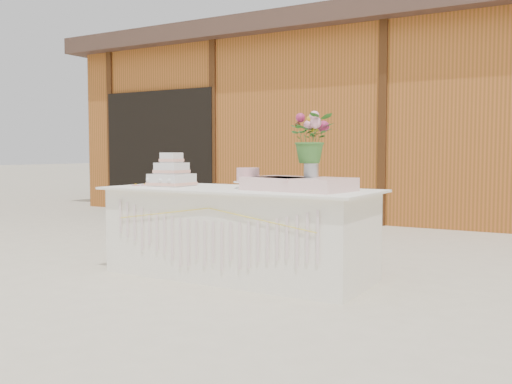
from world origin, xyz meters
TOP-DOWN VIEW (x-y plane):
  - ground at (0.00, 0.00)m, footprint 80.00×80.00m
  - barn at (-0.01, 5.99)m, footprint 12.60×4.60m
  - cake_table at (0.00, -0.00)m, footprint 2.40×1.00m
  - wedding_cake at (-0.72, -0.02)m, footprint 0.35×0.35m
  - pink_cake_stand at (0.10, -0.01)m, footprint 0.25×0.25m
  - satin_runner at (0.57, 0.00)m, footprint 0.92×0.62m
  - flower_vase at (0.67, 0.04)m, footprint 0.12×0.12m
  - bouquet at (0.67, 0.04)m, footprint 0.47×0.46m
  - loose_flowers at (-1.06, 0.02)m, footprint 0.22×0.39m

SIDE VIEW (x-z plane):
  - ground at x=0.00m, z-range 0.00..0.00m
  - cake_table at x=0.00m, z-range 0.00..0.77m
  - loose_flowers at x=-1.06m, z-range 0.77..0.79m
  - satin_runner at x=0.57m, z-range 0.77..0.88m
  - pink_cake_stand at x=0.10m, z-range 0.78..0.96m
  - wedding_cake at x=-0.72m, z-range 0.72..1.03m
  - flower_vase at x=0.67m, z-range 0.88..1.04m
  - bouquet at x=0.67m, z-range 1.04..1.44m
  - barn at x=-0.01m, z-range 0.03..3.33m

